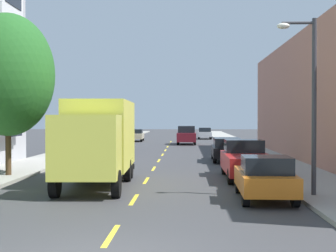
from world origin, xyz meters
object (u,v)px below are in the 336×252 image
at_px(parked_sedan_navy, 113,142).
at_px(parked_wagon_black, 227,149).
at_px(street_tree_second, 8,75).
at_px(parked_pickup_red, 246,160).
at_px(street_lamp, 309,91).
at_px(delivery_box_truck, 99,138).
at_px(parked_sedan_champagne, 136,135).
at_px(parked_hatchback_orange, 265,178).
at_px(parked_suv_white, 92,146).
at_px(moving_burgundy_sedan, 186,135).
at_px(parked_hatchback_silver, 205,133).

distance_m(parked_sedan_navy, parked_wagon_black, 12.70).
height_order(street_tree_second, parked_wagon_black, street_tree_second).
height_order(parked_pickup_red, parked_wagon_black, parked_pickup_red).
bearing_deg(street_lamp, delivery_box_truck, 158.61).
relative_size(street_tree_second, parked_sedan_champagne, 1.63).
relative_size(delivery_box_truck, parked_sedan_champagne, 1.68).
height_order(street_tree_second, street_lamp, street_tree_second).
bearing_deg(parked_hatchback_orange, parked_sedan_champagne, 101.89).
distance_m(parked_pickup_red, parked_hatchback_orange, 5.82).
bearing_deg(parked_pickup_red, parked_suv_white, 135.63).
relative_size(parked_pickup_red, moving_burgundy_sedan, 1.11).
height_order(street_lamp, delivery_box_truck, street_lamp).
bearing_deg(parked_sedan_navy, moving_burgundy_sedan, 59.70).
bearing_deg(parked_suv_white, parked_hatchback_orange, -58.99).
bearing_deg(parked_sedan_navy, street_lamp, -66.39).
distance_m(delivery_box_truck, parked_wagon_black, 12.85).
relative_size(street_tree_second, parked_hatchback_orange, 1.83).
bearing_deg(delivery_box_truck, parked_pickup_red, 21.35).
relative_size(parked_sedan_champagne, moving_burgundy_sedan, 0.95).
bearing_deg(parked_sedan_champagne, parked_hatchback_orange, -78.11).
relative_size(street_lamp, parked_sedan_navy, 1.33).
bearing_deg(parked_hatchback_silver, parked_wagon_black, -89.78).
relative_size(street_lamp, delivery_box_truck, 0.79).
xyz_separation_m(parked_sedan_champagne, moving_burgundy_sedan, (6.01, -6.52, 0.24)).
xyz_separation_m(delivery_box_truck, parked_sedan_navy, (-2.54, 20.49, -1.20)).
bearing_deg(parked_wagon_black, parked_hatchback_silver, 90.22).
bearing_deg(parked_suv_white, parked_sedan_navy, 90.78).
xyz_separation_m(parked_hatchback_orange, moving_burgundy_sedan, (-2.60, 34.37, 0.23)).
xyz_separation_m(delivery_box_truck, parked_hatchback_silver, (6.02, 43.94, -1.20)).
height_order(parked_pickup_red, parked_suv_white, parked_suv_white).
distance_m(parked_sedan_champagne, parked_suv_white, 26.54).
bearing_deg(parked_suv_white, parked_hatchback_silver, 75.64).
distance_m(parked_hatchback_orange, moving_burgundy_sedan, 34.47).
height_order(street_tree_second, delivery_box_truck, street_tree_second).
bearing_deg(street_tree_second, parked_hatchback_orange, -27.53).
bearing_deg(parked_hatchback_orange, parked_wagon_black, 90.21).
relative_size(street_tree_second, parked_suv_white, 1.53).
bearing_deg(parked_hatchback_silver, parked_sedan_champagne, -142.73).
relative_size(street_tree_second, street_lamp, 1.24).
bearing_deg(parked_wagon_black, parked_pickup_red, -89.02).
bearing_deg(parked_pickup_red, parked_hatchback_orange, -90.95).
bearing_deg(parked_suv_white, parked_pickup_red, -44.37).
height_order(street_lamp, parked_hatchback_orange, street_lamp).
bearing_deg(parked_sedan_champagne, moving_burgundy_sedan, -47.33).
bearing_deg(parked_hatchback_silver, street_tree_second, -104.29).
bearing_deg(parked_sedan_navy, parked_pickup_red, -63.87).
bearing_deg(parked_sedan_navy, parked_hatchback_silver, 69.93).
bearing_deg(delivery_box_truck, parked_hatchback_orange, -28.38).
xyz_separation_m(parked_hatchback_orange, parked_wagon_black, (-0.05, 14.58, 0.05)).
relative_size(street_tree_second, parked_sedan_navy, 1.64).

